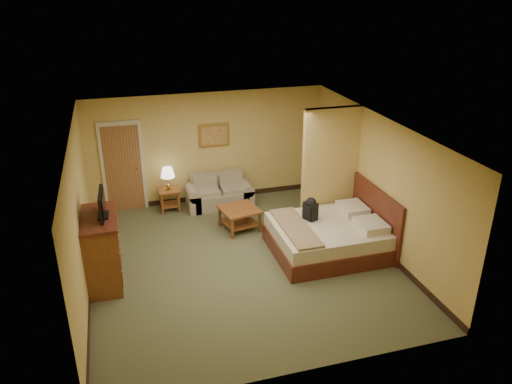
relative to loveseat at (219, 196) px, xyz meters
name	(u,v)px	position (x,y,z in m)	size (l,w,h in m)	color
floor	(242,261)	(-0.14, -2.57, -0.25)	(6.00, 6.00, 0.00)	#515436
ceiling	(240,129)	(-0.14, -2.57, 2.35)	(6.00, 6.00, 0.00)	white
back_wall	(208,148)	(-0.14, 0.43, 1.05)	(5.50, 0.02, 2.60)	tan
left_wall	(80,218)	(-2.89, -2.57, 1.05)	(0.02, 6.00, 2.60)	tan
right_wall	(378,183)	(2.61, -2.57, 1.05)	(0.02, 6.00, 2.60)	tan
partition	(330,169)	(2.01, -1.64, 1.05)	(1.20, 0.15, 2.60)	tan
door	(123,167)	(-2.09, 0.40, 0.78)	(0.94, 0.16, 2.10)	beige
baseboard	(210,197)	(-0.14, 0.42, -0.19)	(5.50, 0.02, 0.12)	black
loveseat	(219,196)	(0.00, 0.00, 0.00)	(1.52, 0.70, 0.77)	gray
side_table	(169,196)	(-1.15, 0.08, 0.09)	(0.47, 0.47, 0.52)	brown
table_lamp	(168,173)	(-1.15, 0.08, 0.67)	(0.32, 0.32, 0.52)	#AD8A3F
coffee_table	(240,214)	(0.16, -1.27, 0.10)	(0.88, 0.88, 0.48)	brown
wall_picture	(214,135)	(0.00, 0.41, 1.35)	(0.71, 0.04, 0.55)	#B78E3F
dresser	(102,250)	(-2.62, -2.59, 0.40)	(0.64, 1.21, 1.29)	brown
tv	(102,205)	(-2.52, -2.59, 1.25)	(0.19, 0.72, 0.44)	black
bed	(333,236)	(1.67, -2.67, 0.08)	(2.21, 1.88, 1.22)	#4E1C12
backpack	(311,208)	(1.31, -2.36, 0.59)	(0.27, 0.31, 0.46)	black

